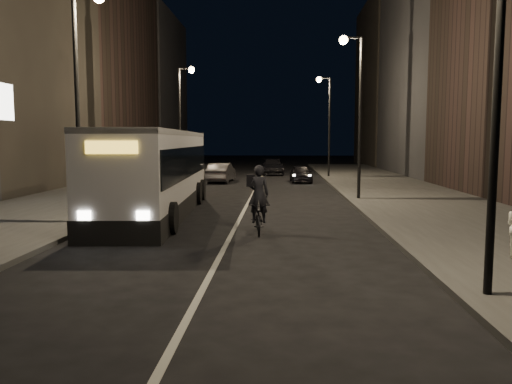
# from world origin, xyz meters

# --- Properties ---
(ground) EXTENTS (180.00, 180.00, 0.00)m
(ground) POSITION_xyz_m (0.00, 0.00, 0.00)
(ground) COLOR black
(ground) RESTS_ON ground
(sidewalk_right) EXTENTS (7.00, 70.00, 0.16)m
(sidewalk_right) POSITION_xyz_m (8.50, 14.00, 0.08)
(sidewalk_right) COLOR #343431
(sidewalk_right) RESTS_ON ground
(sidewalk_left) EXTENTS (7.00, 70.00, 0.16)m
(sidewalk_left) POSITION_xyz_m (-8.50, 14.00, 0.08)
(sidewalk_left) COLOR #343431
(sidewalk_left) RESTS_ON ground
(building_row_right) EXTENTS (8.00, 61.00, 21.00)m
(building_row_right) POSITION_xyz_m (16.00, 27.50, 10.50)
(building_row_right) COLOR black
(building_row_right) RESTS_ON ground
(building_row_left) EXTENTS (8.00, 61.00, 22.00)m
(building_row_left) POSITION_xyz_m (-16.00, 28.50, 11.00)
(building_row_left) COLOR black
(building_row_left) RESTS_ON ground
(streetlight_right_near) EXTENTS (1.20, 0.44, 8.12)m
(streetlight_right_near) POSITION_xyz_m (5.33, -4.00, 5.36)
(streetlight_right_near) COLOR black
(streetlight_right_near) RESTS_ON sidewalk_right
(streetlight_right_mid) EXTENTS (1.20, 0.44, 8.12)m
(streetlight_right_mid) POSITION_xyz_m (5.33, 12.00, 5.36)
(streetlight_right_mid) COLOR black
(streetlight_right_mid) RESTS_ON sidewalk_right
(streetlight_right_far) EXTENTS (1.20, 0.44, 8.12)m
(streetlight_right_far) POSITION_xyz_m (5.33, 28.00, 5.36)
(streetlight_right_far) COLOR black
(streetlight_right_far) RESTS_ON sidewalk_right
(streetlight_left_near) EXTENTS (1.20, 0.44, 8.12)m
(streetlight_left_near) POSITION_xyz_m (-5.33, 4.00, 5.36)
(streetlight_left_near) COLOR black
(streetlight_left_near) RESTS_ON sidewalk_left
(streetlight_left_far) EXTENTS (1.20, 0.44, 8.12)m
(streetlight_left_far) POSITION_xyz_m (-5.33, 22.00, 5.36)
(streetlight_left_far) COLOR black
(streetlight_left_far) RESTS_ON sidewalk_left
(city_bus) EXTENTS (3.57, 13.05, 3.48)m
(city_bus) POSITION_xyz_m (-3.60, 7.09, 1.89)
(city_bus) COLOR silver
(city_bus) RESTS_ON ground
(cyclist_on_bicycle) EXTENTS (0.86, 2.05, 2.30)m
(cyclist_on_bicycle) POSITION_xyz_m (0.89, 2.87, 0.77)
(cyclist_on_bicycle) COLOR black
(cyclist_on_bicycle) RESTS_ON ground
(car_near) EXTENTS (1.70, 3.83, 1.28)m
(car_near) POSITION_xyz_m (3.12, 23.65, 0.64)
(car_near) COLOR black
(car_near) RESTS_ON ground
(car_mid) EXTENTS (1.80, 4.43, 1.43)m
(car_mid) POSITION_xyz_m (-2.81, 23.31, 0.71)
(car_mid) COLOR #313133
(car_mid) RESTS_ON ground
(car_far) EXTENTS (2.25, 5.00, 1.42)m
(car_far) POSITION_xyz_m (0.86, 31.94, 0.71)
(car_far) COLOR black
(car_far) RESTS_ON ground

